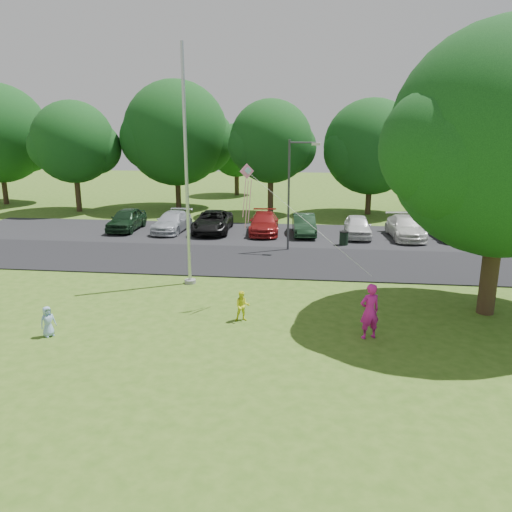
# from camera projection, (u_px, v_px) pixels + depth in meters

# --- Properties ---
(ground) EXTENTS (120.00, 120.00, 0.00)m
(ground) POSITION_uv_depth(u_px,v_px,m) (255.00, 332.00, 16.90)
(ground) COLOR #3A5F19
(ground) RESTS_ON ground
(park_road) EXTENTS (60.00, 6.00, 0.06)m
(park_road) POSITION_uv_depth(u_px,v_px,m) (276.00, 261.00, 25.54)
(park_road) COLOR black
(park_road) RESTS_ON ground
(parking_strip) EXTENTS (42.00, 7.00, 0.06)m
(parking_strip) POSITION_uv_depth(u_px,v_px,m) (284.00, 235.00, 31.78)
(parking_strip) COLOR black
(parking_strip) RESTS_ON ground
(flagpole) EXTENTS (0.50, 0.50, 10.00)m
(flagpole) POSITION_uv_depth(u_px,v_px,m) (187.00, 189.00, 21.05)
(flagpole) COLOR #B7BABF
(flagpole) RESTS_ON ground
(street_lamp) EXTENTS (1.70, 0.31, 6.05)m
(street_lamp) POSITION_uv_depth(u_px,v_px,m) (293.00, 185.00, 26.95)
(street_lamp) COLOR #3F3F44
(street_lamp) RESTS_ON ground
(trash_can) EXTENTS (0.54, 0.54, 0.85)m
(trash_can) POSITION_uv_depth(u_px,v_px,m) (344.00, 239.00, 28.86)
(trash_can) COLOR black
(trash_can) RESTS_ON ground
(big_tree) EXTENTS (8.81, 8.04, 10.29)m
(big_tree) POSITION_uv_depth(u_px,v_px,m) (503.00, 146.00, 16.99)
(big_tree) COLOR #332316
(big_tree) RESTS_ON ground
(tree_row) EXTENTS (64.35, 11.94, 10.88)m
(tree_row) POSITION_uv_depth(u_px,v_px,m) (313.00, 140.00, 38.54)
(tree_row) COLOR #332316
(tree_row) RESTS_ON ground
(horizon_trees) EXTENTS (77.46, 7.20, 7.02)m
(horizon_trees) POSITION_uv_depth(u_px,v_px,m) (340.00, 152.00, 47.88)
(horizon_trees) COLOR #332316
(horizon_trees) RESTS_ON ground
(parked_cars) EXTENTS (22.63, 5.19, 1.43)m
(parked_cars) POSITION_uv_depth(u_px,v_px,m) (281.00, 224.00, 31.72)
(parked_cars) COLOR black
(parked_cars) RESTS_ON ground
(woman) EXTENTS (0.80, 0.68, 1.87)m
(woman) POSITION_uv_depth(u_px,v_px,m) (370.00, 311.00, 16.17)
(woman) COLOR #CB1B90
(woman) RESTS_ON ground
(child_yellow) EXTENTS (0.61, 0.52, 1.10)m
(child_yellow) POSITION_uv_depth(u_px,v_px,m) (242.00, 306.00, 17.72)
(child_yellow) COLOR #F7FF28
(child_yellow) RESTS_ON ground
(child_blue) EXTENTS (0.57, 0.60, 1.03)m
(child_blue) POSITION_uv_depth(u_px,v_px,m) (48.00, 321.00, 16.42)
(child_blue) COLOR #92B4E0
(child_blue) RESTS_ON ground
(kite) EXTENTS (4.63, 2.96, 3.31)m
(kite) POSITION_uv_depth(u_px,v_px,m) (250.00, 186.00, 18.26)
(kite) COLOR pink
(kite) RESTS_ON ground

